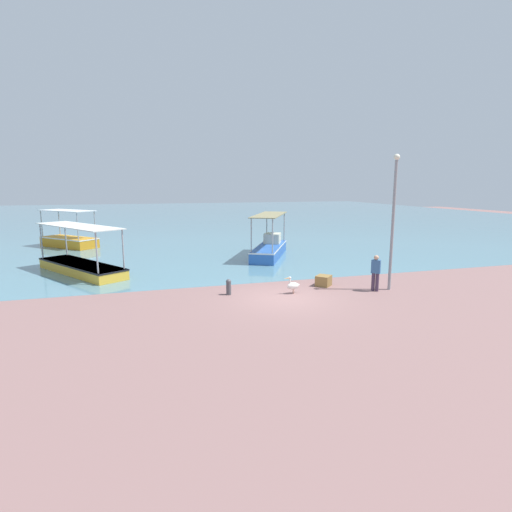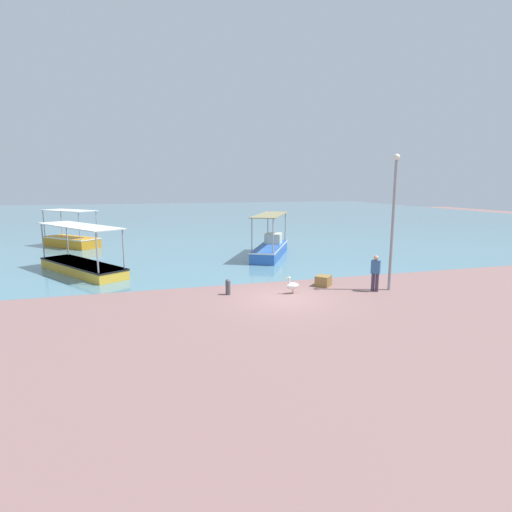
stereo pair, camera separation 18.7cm
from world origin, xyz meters
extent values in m
plane|color=#815E5B|center=(0.00, 0.00, 0.00)|extent=(120.00, 120.00, 0.00)
cube|color=slate|center=(0.00, 48.00, 0.00)|extent=(110.00, 90.00, 0.00)
cube|color=#2C5CB3|center=(2.53, 9.88, 0.38)|extent=(4.23, 6.19, 0.75)
cube|color=silver|center=(2.53, 9.88, 0.71)|extent=(4.29, 6.24, 0.08)
cylinder|color=#99999E|center=(1.81, 7.07, 1.80)|extent=(0.08, 0.08, 2.11)
cylinder|color=#99999E|center=(0.64, 7.68, 1.80)|extent=(0.08, 0.08, 2.11)
cylinder|color=#99999E|center=(4.43, 12.09, 1.80)|extent=(0.08, 0.08, 2.11)
cylinder|color=#99999E|center=(3.26, 12.70, 1.80)|extent=(0.08, 0.08, 2.11)
cube|color=#827A56|center=(2.53, 9.88, 2.88)|extent=(4.23, 6.05, 0.05)
cube|color=beige|center=(3.18, 11.11, 1.10)|extent=(1.57, 1.65, 0.70)
cube|color=gold|center=(-9.15, 7.93, 0.29)|extent=(5.20, 6.67, 0.57)
cube|color=black|center=(-9.15, 7.93, 0.53)|extent=(5.25, 6.73, 0.08)
cylinder|color=#99999E|center=(-11.51, 10.20, 1.60)|extent=(0.08, 0.08, 2.05)
cylinder|color=#99999E|center=(-10.31, 10.99, 1.60)|extent=(0.08, 0.08, 2.05)
cylinder|color=#99999E|center=(-7.98, 4.87, 1.60)|extent=(0.08, 0.08, 2.05)
cylinder|color=#99999E|center=(-6.78, 5.66, 1.60)|extent=(0.08, 0.08, 2.05)
cube|color=silver|center=(-9.15, 7.93, 2.65)|extent=(5.17, 6.56, 0.05)
cube|color=orange|center=(-11.32, 18.57, 0.39)|extent=(4.70, 4.77, 0.77)
cube|color=silver|center=(-11.32, 18.57, 0.73)|extent=(4.75, 4.83, 0.08)
cylinder|color=#99999E|center=(-9.23, 17.52, 1.81)|extent=(0.08, 0.08, 2.09)
cylinder|color=#99999E|center=(-10.34, 16.45, 1.81)|extent=(0.08, 0.08, 2.09)
cylinder|color=#99999E|center=(-12.29, 20.70, 1.81)|extent=(0.08, 0.08, 2.09)
cylinder|color=#99999E|center=(-13.40, 19.62, 1.81)|extent=(0.08, 0.08, 2.09)
cube|color=silver|center=(-11.32, 18.57, 2.88)|extent=(4.63, 4.70, 0.05)
cylinder|color=#E0997A|center=(0.66, 0.61, 0.11)|extent=(0.03, 0.03, 0.22)
cylinder|color=#E0997A|center=(0.65, 0.71, 0.11)|extent=(0.03, 0.03, 0.22)
ellipsoid|color=white|center=(0.62, 0.66, 0.36)|extent=(0.58, 0.33, 0.32)
ellipsoid|color=white|center=(0.87, 0.68, 0.38)|extent=(0.17, 0.13, 0.10)
cylinder|color=white|center=(0.47, 0.64, 0.58)|extent=(0.07, 0.07, 0.26)
sphere|color=white|center=(0.47, 0.64, 0.74)|extent=(0.11, 0.11, 0.11)
cone|color=#E5933F|center=(0.30, 0.63, 0.73)|extent=(0.30, 0.08, 0.06)
cylinder|color=gray|center=(5.24, 0.04, 2.99)|extent=(0.14, 0.14, 5.97)
sphere|color=#EAEACC|center=(5.24, 0.04, 6.08)|extent=(0.28, 0.28, 0.28)
cylinder|color=#47474C|center=(-2.22, 1.28, 0.29)|extent=(0.22, 0.22, 0.57)
sphere|color=#4C4C51|center=(-2.22, 1.28, 0.60)|extent=(0.23, 0.23, 0.23)
cylinder|color=#423048|center=(4.51, -0.07, 0.42)|extent=(0.16, 0.16, 0.85)
cylinder|color=#423048|center=(4.38, 0.05, 0.42)|extent=(0.16, 0.16, 0.85)
cube|color=#345E90|center=(4.44, -0.01, 1.16)|extent=(0.44, 0.44, 0.62)
sphere|color=tan|center=(4.44, -0.01, 1.58)|extent=(0.22, 0.22, 0.22)
cube|color=olive|center=(2.58, 1.55, 0.26)|extent=(0.95, 0.95, 0.51)
camera|label=1|loc=(-5.94, -15.70, 4.86)|focal=28.00mm
camera|label=2|loc=(-5.76, -15.75, 4.86)|focal=28.00mm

